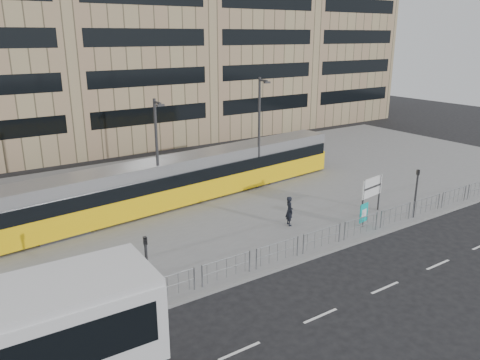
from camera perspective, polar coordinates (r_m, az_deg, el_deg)
ground at (r=23.94m, az=6.64°, el=-10.26°), size 120.00×120.00×0.00m
plaza at (r=33.15m, az=-6.90°, el=-2.14°), size 64.00×24.00×0.15m
kerb at (r=23.94m, az=6.57°, el=-10.06°), size 64.00×0.25×0.17m
building_row at (r=52.63m, az=-17.66°, el=18.57°), size 70.40×18.40×31.20m
pedestrian_barrier at (r=25.08m, az=9.48°, el=-6.58°), size 32.07×0.07×1.10m
road_markings at (r=22.15m, az=15.58°, el=-13.26°), size 62.00×0.12×0.01m
tram at (r=31.80m, az=-7.04°, el=0.12°), size 26.61×5.32×3.12m
station_sign at (r=30.46m, az=15.78°, el=-1.02°), size 2.06×0.40×2.38m
ad_panel at (r=28.53m, az=14.85°, el=-3.93°), size 0.76×0.18×1.43m
pedestrian at (r=27.93m, az=6.04°, el=-3.76°), size 0.61×0.75×1.79m
traffic_light_west at (r=19.80m, az=-11.32°, el=-9.79°), size 0.20×0.23×3.10m
traffic_light_east at (r=30.51m, az=20.72°, el=-0.83°), size 0.22×0.24×3.10m
lamp_post_west at (r=29.16m, az=-10.03°, el=3.37°), size 0.45×1.04×7.26m
lamp_post_east at (r=33.72m, az=2.40°, el=6.20°), size 0.45×1.04×8.07m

